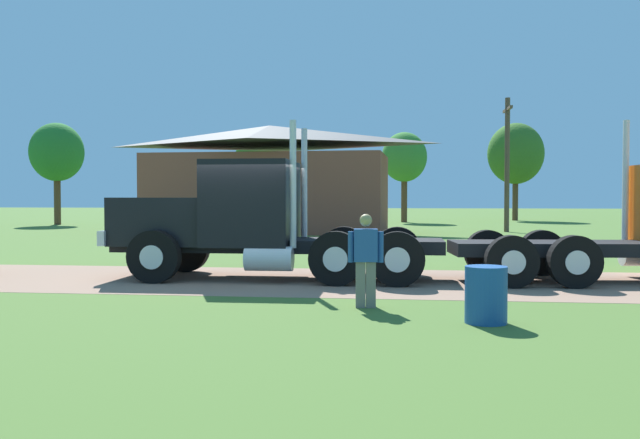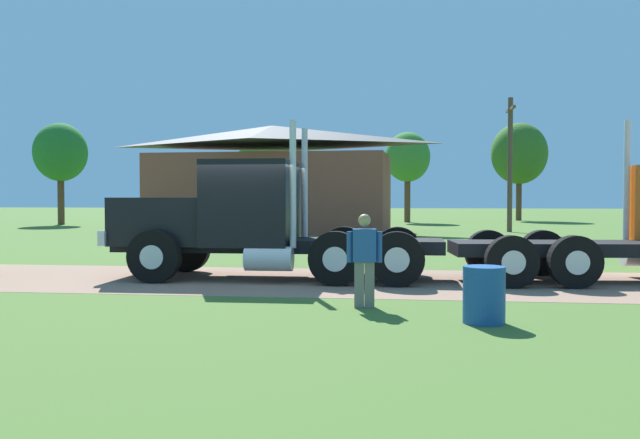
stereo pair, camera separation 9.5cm
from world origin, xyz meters
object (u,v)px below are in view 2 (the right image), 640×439
object	(u,v)px
visitor_far_side	(143,231)
utility_pole_near	(510,160)
truck_foreground_white	(242,222)
steel_barrel	(484,295)
shed_building	(272,181)
visitor_walking_mid	(364,258)

from	to	relation	value
visitor_far_side	utility_pole_near	distance (m)	22.50
utility_pole_near	truck_foreground_white	bearing A→B (deg)	-112.51
truck_foreground_white	steel_barrel	xyz separation A→B (m)	(4.78, -4.93, -0.86)
visitor_far_side	shed_building	world-z (taller)	shed_building
visitor_far_side	shed_building	xyz separation A→B (m)	(0.31, 16.94, 1.83)
truck_foreground_white	shed_building	xyz separation A→B (m)	(-3.36, 20.31, 1.42)
visitor_walking_mid	steel_barrel	world-z (taller)	visitor_walking_mid
shed_building	utility_pole_near	distance (m)	12.49
visitor_far_side	utility_pole_near	xyz separation A→B (m)	(12.68, 18.37, 2.89)
visitor_walking_mid	steel_barrel	distance (m)	2.20
truck_foreground_white	utility_pole_near	bearing A→B (deg)	67.49
truck_foreground_white	visitor_far_side	size ratio (longest dim) A/B	4.65
visitor_walking_mid	utility_pole_near	world-z (taller)	utility_pole_near
shed_building	utility_pole_near	size ratio (longest dim) A/B	1.83
truck_foreground_white	visitor_far_side	distance (m)	5.00
steel_barrel	shed_building	size ratio (longest dim) A/B	0.06
truck_foreground_white	visitor_walking_mid	bearing A→B (deg)	-51.39
utility_pole_near	shed_building	bearing A→B (deg)	-173.44
truck_foreground_white	shed_building	world-z (taller)	shed_building
visitor_far_side	utility_pole_near	bearing A→B (deg)	55.38
visitor_walking_mid	utility_pole_near	bearing A→B (deg)	76.70
shed_building	visitor_walking_mid	bearing A→B (deg)	-75.22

